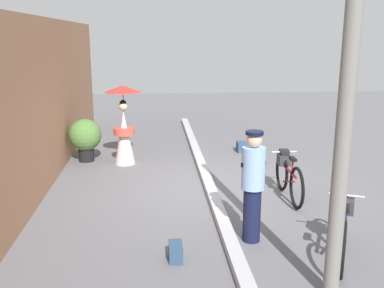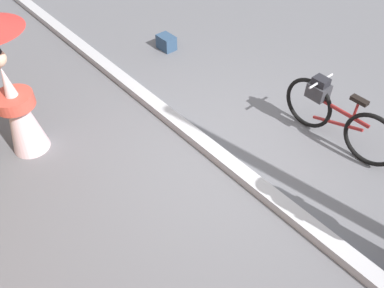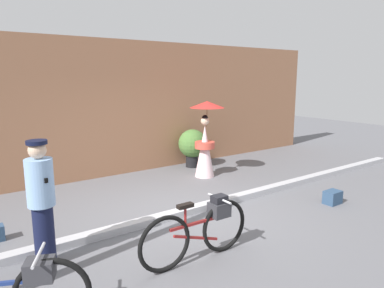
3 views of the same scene
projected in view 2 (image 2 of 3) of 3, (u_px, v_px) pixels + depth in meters
name	position (u px, v px, depth m)	size (l,w,h in m)	color
ground_plane	(221.00, 161.00, 5.07)	(30.00, 30.00, 0.00)	slate
sidewalk_curb	(221.00, 157.00, 5.02)	(14.00, 0.20, 0.12)	#B2B2B7
bicycle_far_side	(334.00, 114.00, 5.06)	(1.72, 0.48, 0.84)	black
person_with_parasol	(9.00, 89.00, 4.60)	(0.84, 0.84, 1.86)	silver
backpack_on_pavement	(167.00, 42.00, 7.02)	(0.33, 0.24, 0.26)	navy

